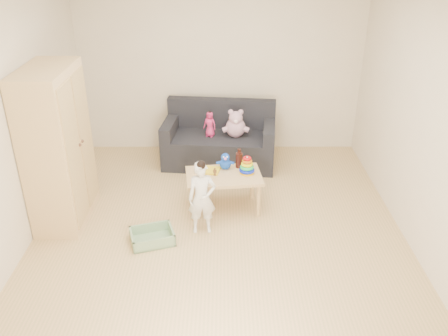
{
  "coord_description": "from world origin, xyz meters",
  "views": [
    {
      "loc": [
        0.05,
        -4.34,
        2.98
      ],
      "look_at": [
        0.05,
        0.25,
        0.65
      ],
      "focal_mm": 38.0,
      "sensor_mm": 36.0,
      "label": 1
    }
  ],
  "objects_px": {
    "wardrobe": "(57,147)",
    "play_table": "(224,192)",
    "toddler": "(202,199)",
    "sofa": "(219,149)"
  },
  "relations": [
    {
      "from": "wardrobe",
      "to": "play_table",
      "type": "relative_size",
      "value": 2.03
    },
    {
      "from": "play_table",
      "to": "toddler",
      "type": "relative_size",
      "value": 1.06
    },
    {
      "from": "sofa",
      "to": "play_table",
      "type": "bearing_deg",
      "value": -81.18
    },
    {
      "from": "play_table",
      "to": "toddler",
      "type": "distance_m",
      "value": 0.55
    },
    {
      "from": "sofa",
      "to": "toddler",
      "type": "distance_m",
      "value": 1.7
    },
    {
      "from": "wardrobe",
      "to": "toddler",
      "type": "distance_m",
      "value": 1.66
    },
    {
      "from": "sofa",
      "to": "toddler",
      "type": "xyz_separation_m",
      "value": [
        -0.17,
        -1.68,
        0.19
      ]
    },
    {
      "from": "toddler",
      "to": "wardrobe",
      "type": "bearing_deg",
      "value": 163.32
    },
    {
      "from": "sofa",
      "to": "toddler",
      "type": "relative_size",
      "value": 1.89
    },
    {
      "from": "wardrobe",
      "to": "sofa",
      "type": "relative_size",
      "value": 1.14
    }
  ]
}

